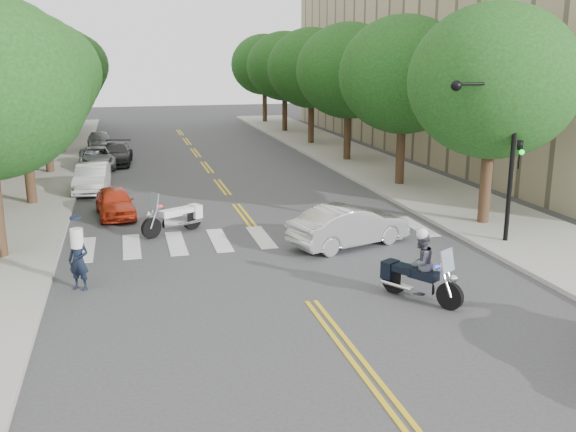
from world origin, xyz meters
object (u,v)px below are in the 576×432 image
object	(u,v)px
officer_standing	(79,260)
convertible	(349,226)
motorcycle_police	(419,268)
motorcycle_parked	(177,217)

from	to	relation	value
officer_standing	convertible	bearing A→B (deg)	44.95
motorcycle_police	motorcycle_parked	bearing A→B (deg)	-87.23
officer_standing	motorcycle_police	bearing A→B (deg)	11.98
convertible	motorcycle_parked	bearing A→B (deg)	41.84
convertible	officer_standing	bearing A→B (deg)	85.19
officer_standing	convertible	world-z (taller)	officer_standing
motorcycle_police	officer_standing	xyz separation A→B (m)	(-9.00, 3.13, -0.04)
motorcycle_police	officer_standing	bearing A→B (deg)	-50.51
motorcycle_parked	officer_standing	bearing A→B (deg)	119.14
motorcycle_police	convertible	distance (m)	5.32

